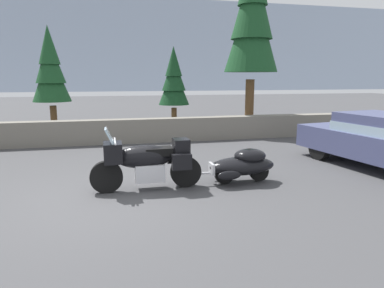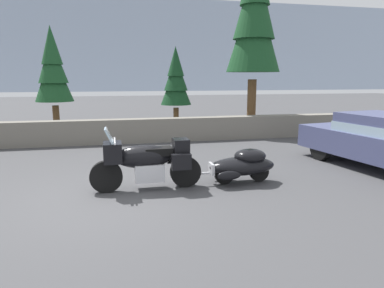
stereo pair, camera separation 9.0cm
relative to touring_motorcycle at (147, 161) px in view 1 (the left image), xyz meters
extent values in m
plane|color=#424244|center=(-0.76, -0.33, -0.62)|extent=(80.00, 80.00, 0.00)
cube|color=slate|center=(-0.76, 5.47, -0.19)|extent=(8.00, 0.51, 0.86)
cube|color=slate|center=(7.24, 5.52, -0.19)|extent=(8.00, 0.59, 0.86)
cube|color=#99A8BF|center=(-0.76, 95.48, 7.38)|extent=(240.00, 80.00, 16.00)
cylinder|color=black|center=(-0.82, -0.01, -0.29)|extent=(0.66, 0.15, 0.66)
cylinder|color=black|center=(0.83, 0.01, -0.29)|extent=(0.66, 0.15, 0.66)
cube|color=silver|center=(0.06, 0.00, -0.24)|extent=(0.61, 0.45, 0.36)
ellipsoid|color=black|center=(-0.04, 0.00, 0.09)|extent=(1.21, 0.46, 0.48)
cube|color=black|center=(-0.67, -0.01, 0.21)|extent=(0.37, 0.52, 0.40)
cube|color=#9EB7C6|center=(-0.72, -0.01, 0.54)|extent=(0.19, 0.44, 0.34)
cube|color=black|center=(0.26, 0.00, 0.19)|extent=(0.56, 0.37, 0.16)
cube|color=black|center=(0.73, 0.01, 0.29)|extent=(0.33, 0.40, 0.28)
cube|color=black|center=(0.68, -0.29, 0.01)|extent=(0.40, 0.17, 0.32)
cube|color=black|center=(0.68, 0.31, 0.01)|extent=(0.40, 0.17, 0.32)
cylinder|color=silver|center=(-0.62, -0.01, 0.44)|extent=(0.05, 0.70, 0.04)
cylinder|color=silver|center=(-0.77, -0.01, -0.04)|extent=(0.25, 0.07, 0.54)
cylinder|color=black|center=(1.71, 0.02, -0.40)|extent=(0.44, 0.11, 0.44)
cylinder|color=black|center=(2.53, 0.03, -0.40)|extent=(0.44, 0.11, 0.44)
ellipsoid|color=black|center=(2.12, 0.03, -0.24)|extent=(1.51, 0.70, 0.40)
ellipsoid|color=black|center=(2.30, 0.03, -0.02)|extent=(0.73, 0.57, 0.32)
cube|color=silver|center=(1.41, 0.02, -0.26)|extent=(0.06, 0.32, 0.24)
ellipsoid|color=black|center=(1.71, -0.30, -0.34)|extent=(0.52, 0.15, 0.20)
ellipsoid|color=black|center=(1.70, 0.34, -0.34)|extent=(0.52, 0.15, 0.20)
cylinder|color=silver|center=(1.02, 0.01, -0.35)|extent=(0.70, 0.06, 0.05)
cylinder|color=black|center=(5.09, 1.59, -0.28)|extent=(0.32, 0.71, 0.68)
cylinder|color=black|center=(6.62, 1.84, -0.28)|extent=(0.32, 0.71, 0.68)
cube|color=#474C75|center=(6.07, 0.34, -0.01)|extent=(2.50, 4.73, 0.64)
cylinder|color=brown|center=(4.97, 6.55, 0.51)|extent=(0.36, 0.36, 2.25)
cone|color=#194723|center=(4.97, 6.55, 3.71)|extent=(2.17, 2.17, 3.56)
cylinder|color=brown|center=(1.96, 7.66, -0.10)|extent=(0.23, 0.23, 1.04)
cone|color=#143D1E|center=(1.96, 7.66, 1.38)|extent=(1.31, 1.31, 1.65)
cone|color=#143D1E|center=(1.96, 7.66, 1.88)|extent=(1.01, 1.01, 1.44)
cone|color=#143D1E|center=(1.96, 7.66, 2.38)|extent=(0.72, 0.72, 1.24)
cylinder|color=brown|center=(-2.90, 7.47, 0.00)|extent=(0.25, 0.25, 1.24)
cone|color=#194723|center=(-2.90, 7.47, 1.75)|extent=(1.44, 1.44, 1.95)
cone|color=#194723|center=(-2.90, 7.47, 2.34)|extent=(1.12, 1.12, 1.71)
cone|color=#194723|center=(-2.90, 7.47, 2.93)|extent=(0.79, 0.79, 1.47)
camera|label=1|loc=(-0.65, -6.93, 1.68)|focal=32.12mm
camera|label=2|loc=(-0.57, -6.95, 1.68)|focal=32.12mm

